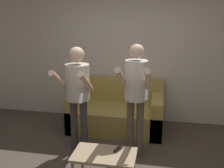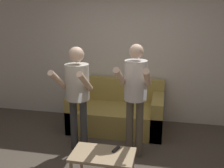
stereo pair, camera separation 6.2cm
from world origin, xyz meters
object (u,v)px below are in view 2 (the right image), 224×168
person_standing_left (77,88)px  remote_on_table (116,149)px  couch (117,113)px  person_standing_right (135,89)px  coffee_table (103,157)px

person_standing_left → remote_on_table: bearing=-41.6°
couch → remote_on_table: 1.60m
person_standing_right → remote_on_table: (-0.15, -0.62, -0.61)m
couch → person_standing_right: person_standing_right is taller
person_standing_left → remote_on_table: size_ratio=10.48×
couch → coffee_table: couch is taller
coffee_table → remote_on_table: size_ratio=5.01×
couch → remote_on_table: size_ratio=10.81×
coffee_table → remote_on_table: bearing=39.3°
couch → person_standing_left: bearing=-114.4°
coffee_table → remote_on_table: remote_on_table is taller
person_standing_right → coffee_table: bearing=-111.7°
couch → coffee_table: 1.69m
couch → person_standing_left: person_standing_left is taller
remote_on_table → person_standing_left: bearing=138.4°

